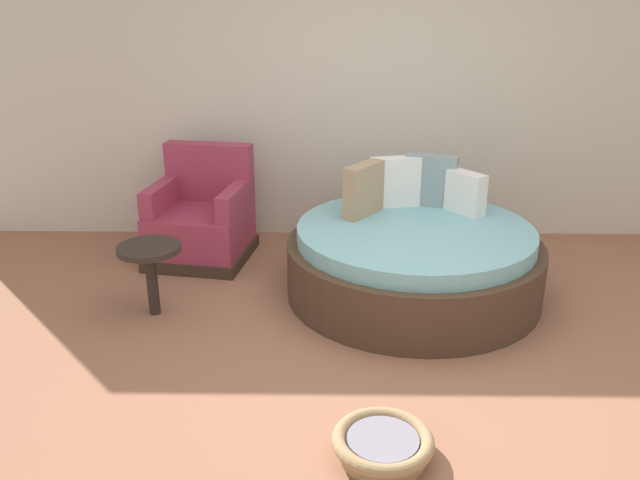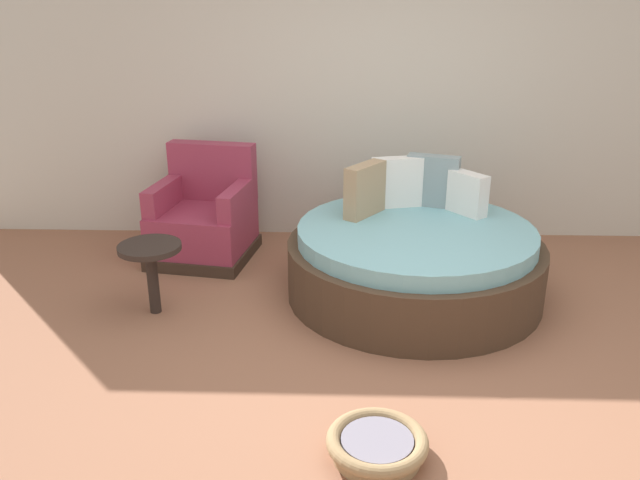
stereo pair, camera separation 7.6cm
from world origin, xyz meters
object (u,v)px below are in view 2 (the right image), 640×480
(round_daybed, at_px, (414,259))
(pet_basket, at_px, (377,445))
(side_table, at_px, (151,257))
(red_armchair, at_px, (205,219))

(round_daybed, relative_size, pet_basket, 3.73)
(side_table, bearing_deg, pet_basket, -44.87)
(red_armchair, xyz_separation_m, pet_basket, (1.36, -2.58, -0.26))
(red_armchair, xyz_separation_m, side_table, (-0.16, -1.07, 0.10))
(pet_basket, bearing_deg, side_table, 135.13)
(pet_basket, bearing_deg, red_armchair, 117.72)
(red_armchair, bearing_deg, pet_basket, -62.28)
(round_daybed, height_order, pet_basket, round_daybed)
(side_table, bearing_deg, red_armchair, 81.34)
(round_daybed, distance_m, side_table, 1.92)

